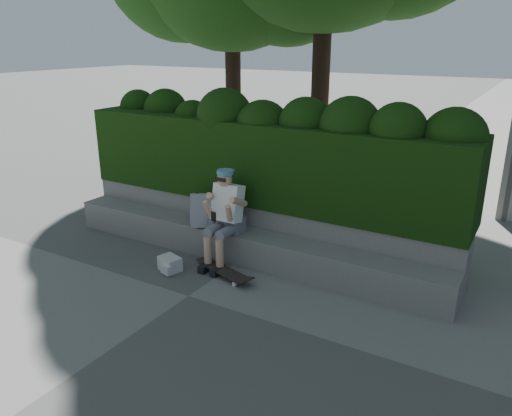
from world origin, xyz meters
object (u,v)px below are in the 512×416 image
Objects in this scene: backpack_plaid at (203,210)px; person at (226,214)px; skateboard at (225,271)px; backpack_ground at (170,264)px.

person is at bearing -41.28° from backpack_plaid.
backpack_ground reaches higher than skateboard.
skateboard is at bearing -65.33° from backpack_plaid.
skateboard is 1.04m from backpack_plaid.
backpack_ground is (-0.54, -0.61, -0.65)m from person.
person is 4.47× the size of backpack_ground.
person reaches higher than backpack_plaid.
backpack_plaid is (-0.69, 0.47, 0.62)m from skateboard.
person reaches higher than skateboard.
backpack_ground is at bearing -147.86° from skateboard.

